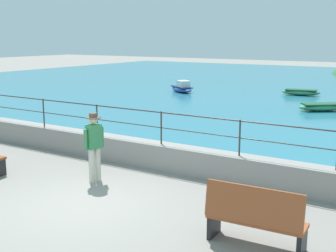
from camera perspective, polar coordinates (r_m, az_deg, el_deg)
ground_plane at (r=9.93m, az=-11.18°, el=-9.91°), size 120.00×120.00×0.00m
promenade_wall at (r=12.21m, az=-0.87°, el=-3.90°), size 20.00×0.56×0.70m
railing at (r=11.98m, az=-0.88°, el=0.65°), size 18.44×0.04×0.90m
bench_far at (r=7.84m, az=11.14°, el=-11.44°), size 1.73×0.65×1.13m
person_walking at (r=11.11m, az=-9.52°, el=-2.26°), size 0.38×0.55×1.75m
boat_1 at (r=22.62m, az=19.22°, el=2.36°), size 2.37×2.12×0.36m
boat_2 at (r=28.31m, az=16.78°, el=4.22°), size 2.41×1.26×0.36m
boat_3 at (r=28.68m, az=1.82°, el=4.93°), size 2.40×2.05×0.76m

